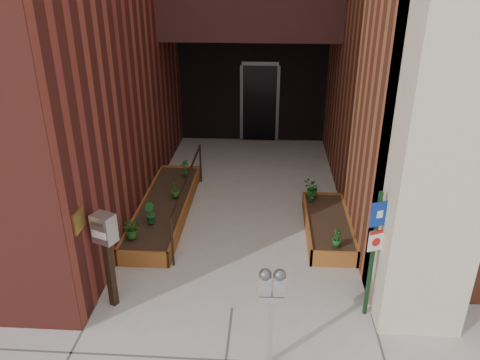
# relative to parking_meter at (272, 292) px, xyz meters

# --- Properties ---
(ground) EXTENTS (80.00, 80.00, 0.00)m
(ground) POSITION_rel_parking_meter_xyz_m (-0.55, 0.99, -1.09)
(ground) COLOR #9E9991
(ground) RESTS_ON ground
(planter_left) EXTENTS (0.90, 3.60, 0.30)m
(planter_left) POSITION_rel_parking_meter_xyz_m (-2.10, 3.69, -0.95)
(planter_left) COLOR brown
(planter_left) RESTS_ON ground
(planter_right) EXTENTS (0.80, 2.20, 0.30)m
(planter_right) POSITION_rel_parking_meter_xyz_m (1.05, 3.19, -0.95)
(planter_right) COLOR brown
(planter_right) RESTS_ON ground
(handrail) EXTENTS (0.04, 3.34, 0.90)m
(handrail) POSITION_rel_parking_meter_xyz_m (-1.60, 3.64, -0.34)
(handrail) COLOR black
(handrail) RESTS_ON ground
(parking_meter) EXTENTS (0.31, 0.15, 1.40)m
(parking_meter) POSITION_rel_parking_meter_xyz_m (0.00, 0.00, 0.00)
(parking_meter) COLOR #A1A2A4
(parking_meter) RESTS_ON ground
(sign_post) EXTENTS (0.25, 0.12, 1.94)m
(sign_post) POSITION_rel_parking_meter_xyz_m (1.36, 0.98, 0.11)
(sign_post) COLOR #123218
(sign_post) RESTS_ON ground
(payment_dropbox) EXTENTS (0.36, 0.32, 1.49)m
(payment_dropbox) POSITION_rel_parking_meter_xyz_m (-2.28, 0.97, -0.01)
(payment_dropbox) COLOR black
(payment_dropbox) RESTS_ON ground
(shrub_left_a) EXTENTS (0.45, 0.45, 0.36)m
(shrub_left_a) POSITION_rel_parking_meter_xyz_m (-2.36, 2.34, -0.60)
(shrub_left_a) COLOR #26631C
(shrub_left_a) RESTS_ON planter_left
(shrub_left_b) EXTENTS (0.29, 0.29, 0.38)m
(shrub_left_b) POSITION_rel_parking_meter_xyz_m (-2.18, 2.85, -0.60)
(shrub_left_b) COLOR #195A20
(shrub_left_b) RESTS_ON planter_left
(shrub_left_c) EXTENTS (0.27, 0.27, 0.34)m
(shrub_left_c) POSITION_rel_parking_meter_xyz_m (-1.92, 3.90, -0.62)
(shrub_left_c) COLOR #255618
(shrub_left_c) RESTS_ON planter_left
(shrub_left_d) EXTENTS (0.29, 0.29, 0.38)m
(shrub_left_d) POSITION_rel_parking_meter_xyz_m (-1.88, 4.90, -0.59)
(shrub_left_d) COLOR #1A5C1E
(shrub_left_d) RESTS_ON planter_left
(shrub_right_a) EXTENTS (0.23, 0.23, 0.29)m
(shrub_right_a) POSITION_rel_parking_meter_xyz_m (1.09, 2.29, -0.64)
(shrub_right_a) COLOR #17531A
(shrub_right_a) RESTS_ON planter_right
(shrub_right_b) EXTENTS (0.21, 0.21, 0.34)m
(shrub_right_b) POSITION_rel_parking_meter_xyz_m (0.80, 3.89, -0.61)
(shrub_right_b) COLOR #1A5B1A
(shrub_right_b) RESTS_ON planter_right
(shrub_right_c) EXTENTS (0.45, 0.45, 0.35)m
(shrub_right_c) POSITION_rel_parking_meter_xyz_m (0.81, 4.09, -0.61)
(shrub_right_c) COLOR #1C621F
(shrub_right_c) RESTS_ON planter_right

